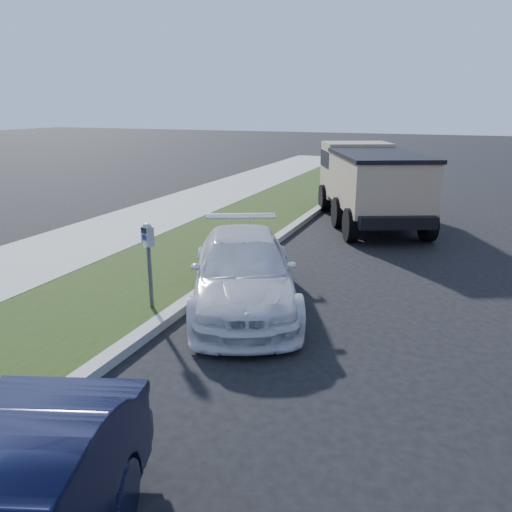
% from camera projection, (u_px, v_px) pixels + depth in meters
% --- Properties ---
extents(ground, '(120.00, 120.00, 0.00)m').
position_uv_depth(ground, '(319.00, 349.00, 7.38)').
color(ground, black).
rests_on(ground, ground).
extents(streetside, '(6.12, 50.00, 0.15)m').
position_uv_depth(streetside, '(99.00, 264.00, 11.11)').
color(streetside, gray).
rests_on(streetside, ground).
extents(parking_meter, '(0.24, 0.20, 1.47)m').
position_uv_depth(parking_meter, '(148.00, 247.00, 8.26)').
color(parking_meter, '#3F4247').
rests_on(parking_meter, ground).
extents(white_wagon, '(3.45, 4.72, 1.27)m').
position_uv_depth(white_wagon, '(244.00, 269.00, 8.95)').
color(white_wagon, silver).
rests_on(white_wagon, ground).
extents(dump_truck, '(4.28, 6.15, 2.28)m').
position_uv_depth(dump_truck, '(369.00, 180.00, 15.11)').
color(dump_truck, black).
rests_on(dump_truck, ground).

